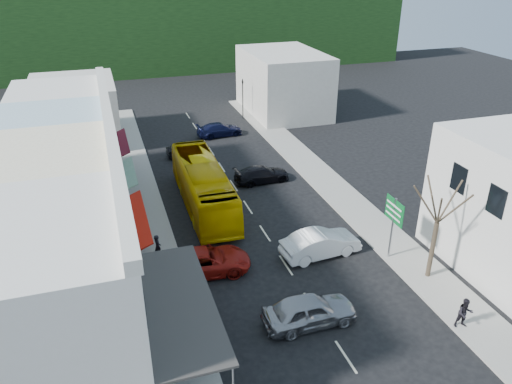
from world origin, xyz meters
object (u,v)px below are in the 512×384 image
car_red (205,262)px  pedestrian_left (158,247)px  car_silver (309,313)px  car_white (320,245)px  pedestrian_right (465,313)px  street_tree (437,223)px  direction_sign (392,229)px  bus (203,187)px  traffic_signal (243,99)px

car_red → pedestrian_left: size_ratio=2.71×
car_silver → car_white: size_ratio=1.00×
pedestrian_right → street_tree: 5.18m
car_red → direction_sign: (11.24, -2.04, 1.40)m
car_white → car_red: (-7.32, 0.40, 0.00)m
car_silver → car_red: size_ratio=0.96×
car_white → direction_sign: (3.92, -1.64, 1.40)m
car_red → pedestrian_left: pedestrian_left is taller
street_tree → pedestrian_left: bearing=156.1°
car_silver → pedestrian_right: bearing=-111.0°
car_red → street_tree: 13.50m
direction_sign → bus: bearing=132.6°
car_silver → pedestrian_left: (-6.59, 8.14, 0.30)m
bus → car_white: size_ratio=2.64×
car_white → traffic_signal: 28.82m
car_red → street_tree: bearing=-105.3°
direction_sign → street_tree: bearing=-65.4°
pedestrian_left → street_tree: 16.44m
car_red → traffic_signal: 30.17m
bus → direction_sign: size_ratio=2.77×
bus → direction_sign: direction_sign is taller
pedestrian_right → traffic_signal: size_ratio=0.38×
bus → street_tree: 16.84m
bus → car_white: bearing=-57.1°
bus → pedestrian_left: size_ratio=6.82×
car_silver → street_tree: (8.24, 1.58, 2.99)m
car_silver → street_tree: size_ratio=0.60×
direction_sign → traffic_signal: (-0.58, 30.22, 0.17)m
bus → car_silver: size_ratio=2.64×
car_silver → pedestrian_left: pedestrian_left is taller
car_white → car_silver: bearing=145.0°
bus → car_white: 10.43m
car_silver → pedestrian_left: bearing=38.6°
car_silver → car_red: same height
car_red → traffic_signal: (10.67, 28.18, 1.56)m
car_silver → street_tree: street_tree is taller
car_silver → traffic_signal: traffic_signal is taller
car_white → traffic_signal: bearing=-12.3°
pedestrian_right → bus: bearing=132.6°
car_red → pedestrian_right: pedestrian_right is taller
street_tree → traffic_signal: 32.79m
pedestrian_left → bus: bearing=-48.5°
pedestrian_left → direction_sign: direction_sign is taller
car_white → pedestrian_left: size_ratio=2.59×
bus → car_silver: 14.72m
car_white → pedestrian_left: (-9.79, 2.43, 0.30)m
pedestrian_left → street_tree: street_tree is taller
car_white → pedestrian_right: bearing=-160.1°
pedestrian_left → pedestrian_right: (13.84, -10.89, 0.00)m
pedestrian_right → car_red: bearing=155.7°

